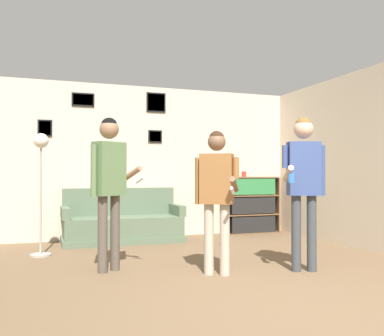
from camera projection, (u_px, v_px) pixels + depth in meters
name	position (u px, v px, depth m)	size (l,w,h in m)	color
ground_plane	(320.00, 318.00, 3.33)	(20.00, 20.00, 0.00)	brown
wall_back	(161.00, 162.00, 7.78)	(7.33, 0.08, 2.70)	beige
wall_right	(364.00, 159.00, 6.38)	(0.06, 7.07, 2.70)	beige
couch	(123.00, 224.00, 7.12)	(1.96, 0.80, 0.88)	#5B7056
bookshelf	(251.00, 205.00, 8.13)	(1.10, 0.30, 1.07)	brown
floor_lamp	(41.00, 169.00, 5.87)	(0.28, 0.28, 1.69)	#ADA89E
person_player_foreground_left	(109.00, 175.00, 4.94)	(0.60, 0.39, 1.78)	brown
person_player_foreground_center	(217.00, 187.00, 4.77)	(0.43, 0.59, 1.61)	#B7AD99
person_watcher_holding_cup	(304.00, 175.00, 4.95)	(0.57, 0.40, 1.78)	#3D4247
bottle_on_floor	(101.00, 244.00, 6.29)	(0.07, 0.07, 0.25)	#3D6638
drinking_cup	(244.00, 174.00, 8.09)	(0.09, 0.09, 0.10)	red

